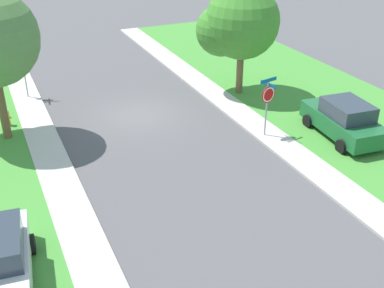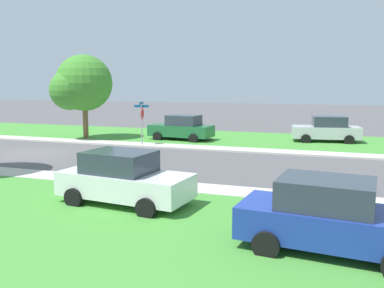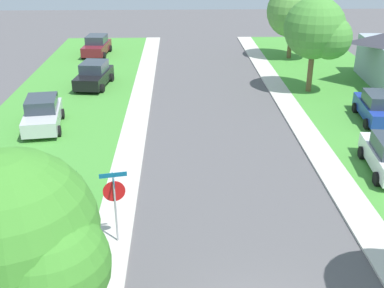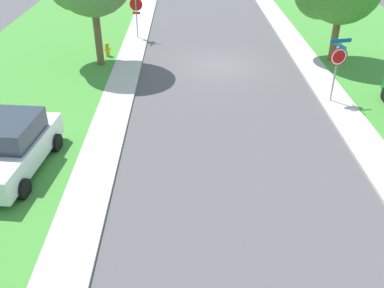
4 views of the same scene
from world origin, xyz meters
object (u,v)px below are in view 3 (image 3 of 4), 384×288
(car_green_kerbside_mid, at_px, (37,201))
(tree_sidewalk_mid, at_px, (22,241))
(car_maroon_across_road, at_px, (97,46))
(car_blue_far_down_street, at_px, (378,107))
(car_silver_near_corner, at_px, (43,114))
(car_black_driveway_right, at_px, (94,75))
(stop_sign_far_corner, at_px, (115,196))
(tree_sidewalk_near, at_px, (296,13))
(tree_sidewalk_far, at_px, (319,31))

(car_green_kerbside_mid, xyz_separation_m, tree_sidewalk_mid, (1.81, -6.69, 2.91))
(car_maroon_across_road, height_order, car_blue_far_down_street, same)
(car_blue_far_down_street, relative_size, tree_sidewalk_mid, 0.76)
(car_maroon_across_road, xyz_separation_m, car_silver_near_corner, (-0.39, -17.23, 0.00))
(car_black_driveway_right, height_order, car_maroon_across_road, same)
(car_green_kerbside_mid, height_order, tree_sidewalk_mid, tree_sidewalk_mid)
(car_maroon_across_road, height_order, car_silver_near_corner, same)
(car_maroon_across_road, distance_m, car_blue_far_down_street, 25.02)
(stop_sign_far_corner, xyz_separation_m, car_maroon_across_road, (-4.90, 28.10, -1.01))
(tree_sidewalk_mid, bearing_deg, car_blue_far_down_street, 47.85)
(car_blue_far_down_street, bearing_deg, tree_sidewalk_near, 95.96)
(car_black_driveway_right, xyz_separation_m, tree_sidewalk_mid, (2.37, -23.85, 2.91))
(tree_sidewalk_near, relative_size, tree_sidewalk_mid, 1.05)
(car_black_driveway_right, relative_size, tree_sidewalk_mid, 0.77)
(car_silver_near_corner, relative_size, car_green_kerbside_mid, 1.01)
(car_blue_far_down_street, bearing_deg, tree_sidewalk_far, 112.36)
(stop_sign_far_corner, height_order, car_maroon_across_road, stop_sign_far_corner)
(car_silver_near_corner, bearing_deg, tree_sidewalk_mid, -76.07)
(car_maroon_across_road, bearing_deg, tree_sidewalk_far, -34.74)
(car_maroon_across_road, distance_m, car_silver_near_corner, 17.23)
(car_silver_near_corner, distance_m, tree_sidewalk_far, 17.99)
(car_blue_far_down_street, height_order, car_silver_near_corner, same)
(car_blue_far_down_street, bearing_deg, stop_sign_far_corner, -140.39)
(tree_sidewalk_mid, bearing_deg, stop_sign_far_corner, 76.05)
(car_blue_far_down_street, bearing_deg, car_maroon_across_road, 137.80)
(car_silver_near_corner, bearing_deg, tree_sidewalk_near, 41.41)
(tree_sidewalk_near, bearing_deg, car_black_driveway_right, -154.38)
(car_maroon_across_road, distance_m, tree_sidewalk_far, 20.06)
(tree_sidewalk_far, bearing_deg, car_blue_far_down_street, -67.64)
(car_black_driveway_right, xyz_separation_m, tree_sidewalk_far, (15.03, -1.81, 3.32))
(car_blue_far_down_street, relative_size, tree_sidewalk_far, 0.70)
(car_silver_near_corner, relative_size, tree_sidewalk_near, 0.73)
(car_black_driveway_right, distance_m, tree_sidewalk_far, 15.50)
(stop_sign_far_corner, bearing_deg, tree_sidewalk_far, 55.95)
(tree_sidewalk_far, bearing_deg, car_maroon_across_road, 145.26)
(tree_sidewalk_far, distance_m, tree_sidewalk_mid, 25.41)
(tree_sidewalk_far, xyz_separation_m, tree_sidewalk_mid, (-12.66, -22.03, -0.41))
(stop_sign_far_corner, xyz_separation_m, car_green_kerbside_mid, (-3.10, 1.48, -1.01))
(car_silver_near_corner, xyz_separation_m, tree_sidewalk_far, (16.65, 5.96, 3.32))
(tree_sidewalk_mid, bearing_deg, car_black_driveway_right, 95.67)
(car_black_driveway_right, relative_size, tree_sidewalk_far, 0.71)
(car_maroon_across_road, xyz_separation_m, car_green_kerbside_mid, (1.79, -26.62, 0.00))
(car_green_kerbside_mid, xyz_separation_m, tree_sidewalk_near, (15.19, 24.71, 2.99))
(car_blue_far_down_street, bearing_deg, car_black_driveway_right, 157.00)
(stop_sign_far_corner, distance_m, car_green_kerbside_mid, 3.58)
(stop_sign_far_corner, bearing_deg, tree_sidewalk_near, 65.22)
(car_black_driveway_right, bearing_deg, car_green_kerbside_mid, -88.14)
(car_blue_far_down_street, height_order, car_green_kerbside_mid, same)
(stop_sign_far_corner, relative_size, car_maroon_across_road, 0.63)
(tree_sidewalk_far, height_order, tree_sidewalk_mid, tree_sidewalk_far)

